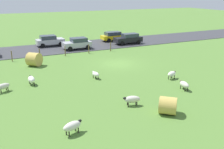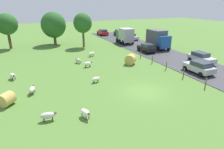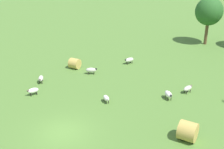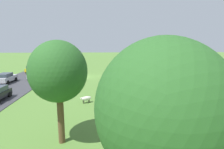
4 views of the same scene
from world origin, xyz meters
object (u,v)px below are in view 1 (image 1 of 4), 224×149
at_px(hay_bale_1, 168,106).
at_px(car_3, 129,38).
at_px(hay_bale_0, 34,59).
at_px(car_6, 50,40).
at_px(sheep_4, 3,86).
at_px(sheep_3, 132,99).
at_px(sheep_5, 31,79).
at_px(sheep_2, 184,84).
at_px(car_5, 77,43).
at_px(sheep_7, 72,126).
at_px(sheep_0, 172,74).
at_px(sheep_6, 96,74).
at_px(car_0, 114,36).

height_order(hay_bale_1, car_3, car_3).
xyz_separation_m(hay_bale_0, car_6, (10.06, -3.95, 0.15)).
bearing_deg(sheep_4, sheep_3, -129.88).
relative_size(sheep_4, sheep_5, 1.01).
distance_m(sheep_2, car_5, 19.54).
xyz_separation_m(sheep_2, car_3, (19.53, -5.36, 0.42)).
xyz_separation_m(hay_bale_1, car_5, (22.38, -0.91, 0.29)).
bearing_deg(sheep_3, sheep_7, 110.98).
bearing_deg(sheep_3, car_6, 1.57).
distance_m(sheep_3, car_5, 20.33).
distance_m(sheep_5, hay_bale_1, 12.39).
distance_m(sheep_0, car_6, 21.55).
bearing_deg(car_5, sheep_4, 140.87).
bearing_deg(car_6, car_5, -140.89).
bearing_deg(sheep_6, car_0, -30.94).
bearing_deg(sheep_5, sheep_3, -142.52).
xyz_separation_m(sheep_6, car_5, (13.32, -2.55, 0.45)).
relative_size(car_0, car_3, 1.03).
bearing_deg(sheep_4, car_3, -54.99).
relative_size(sheep_4, hay_bale_0, 0.84).
bearing_deg(sheep_6, car_5, -10.85).
xyz_separation_m(sheep_2, hay_bale_0, (13.06, 10.19, 0.27)).
height_order(sheep_7, car_6, car_6).
bearing_deg(car_6, sheep_0, -160.82).
distance_m(sheep_4, hay_bale_1, 13.44).
bearing_deg(sheep_5, car_0, -44.80).
height_order(sheep_7, car_5, car_5).
relative_size(sheep_4, sheep_7, 0.93).
height_order(sheep_4, car_5, car_5).
distance_m(sheep_5, sheep_6, 5.87).
bearing_deg(sheep_0, car_0, -10.15).
relative_size(hay_bale_0, car_5, 0.38).
bearing_deg(sheep_2, car_3, -15.34).
xyz_separation_m(sheep_5, car_0, (16.02, -15.91, 0.33)).
height_order(sheep_4, sheep_6, sheep_4).
height_order(sheep_5, sheep_6, sheep_5).
height_order(sheep_5, sheep_7, sheep_5).
bearing_deg(sheep_0, sheep_7, 116.02).
bearing_deg(car_0, sheep_3, 157.13).
xyz_separation_m(hay_bale_1, car_3, (22.63, -9.39, 0.29)).
relative_size(sheep_6, car_3, 0.25).
bearing_deg(car_5, car_0, -64.86).
relative_size(sheep_3, car_6, 0.32).
distance_m(sheep_4, car_3, 23.51).
bearing_deg(car_0, sheep_4, 132.49).
relative_size(sheep_5, sheep_7, 0.93).
xyz_separation_m(sheep_0, sheep_7, (-5.62, 11.52, 0.01)).
relative_size(sheep_3, hay_bale_1, 1.09).
distance_m(sheep_2, hay_bale_1, 5.09).
distance_m(sheep_7, car_0, 29.80).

